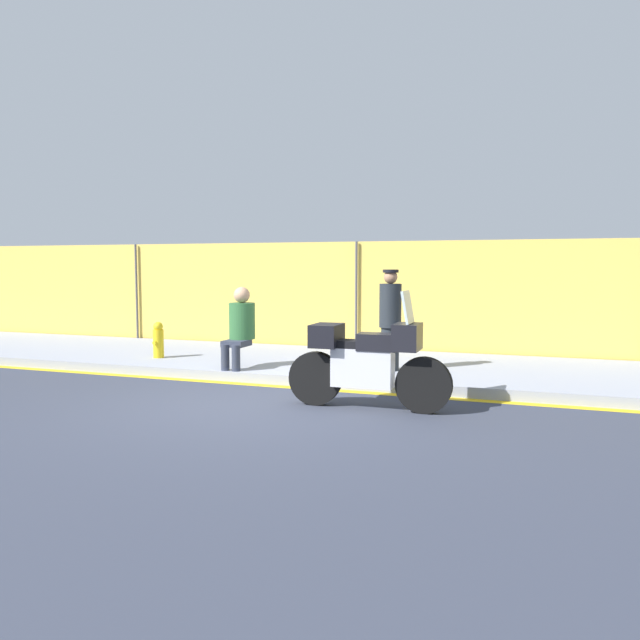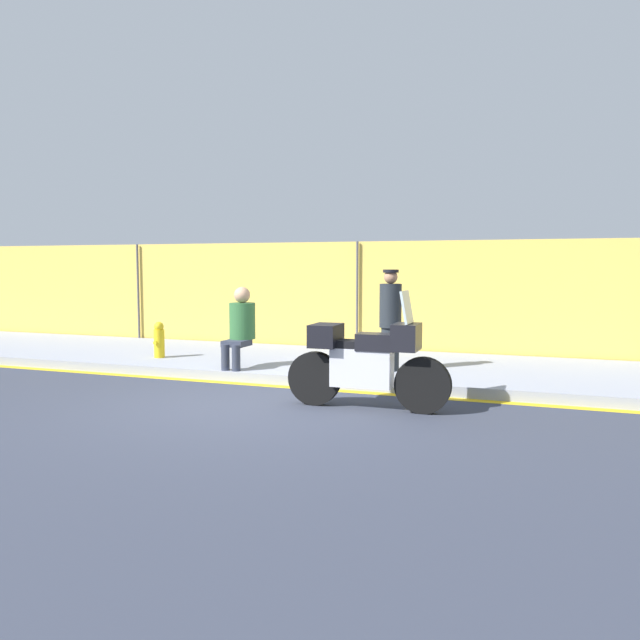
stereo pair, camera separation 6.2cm
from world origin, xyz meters
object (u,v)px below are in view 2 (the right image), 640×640
Objects in this scene: motorcycle at (366,361)px; fire_hydrant at (159,340)px; person_seated_on_curb at (241,323)px; officer_standing at (390,319)px.

fire_hydrant is (-4.55, 2.02, -0.14)m from motorcycle.
motorcycle reaches higher than person_seated_on_curb.
motorcycle is at bearing -85.02° from officer_standing.
fire_hydrant is at bearing -178.97° from officer_standing.
officer_standing is 4.40m from fire_hydrant.
fire_hydrant is at bearing 166.36° from person_seated_on_curb.
person_seated_on_curb is (-2.62, 1.55, 0.27)m from motorcycle.
motorcycle is 3.05m from person_seated_on_curb.
officer_standing reaches higher than person_seated_on_curb.
motorcycle is 2.14m from officer_standing.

